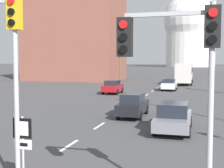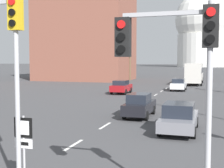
{
  "view_description": "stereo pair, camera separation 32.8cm",
  "coord_description": "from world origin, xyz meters",
  "px_view_note": "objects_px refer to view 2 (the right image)",
  "views": [
    {
      "loc": [
        5.64,
        -3.71,
        3.86
      ],
      "look_at": [
        3.24,
        4.98,
        3.2
      ],
      "focal_mm": 50.0,
      "sensor_mm": 36.0,
      "label": 1
    },
    {
      "loc": [
        5.96,
        -3.61,
        3.86
      ],
      "look_at": [
        3.24,
        4.98,
        3.2
      ],
      "focal_mm": 50.0,
      "sensor_mm": 36.0,
      "label": 2
    }
  ],
  "objects_px": {
    "traffic_signal_near_right": "(178,56)",
    "sedan_far_left": "(121,87)",
    "sedan_near_left": "(179,84)",
    "sedan_mid_centre": "(139,105)",
    "route_sign_post": "(24,140)",
    "sedan_near_right": "(179,117)",
    "city_bus": "(195,72)"
  },
  "relations": [
    {
      "from": "route_sign_post",
      "to": "sedan_near_right",
      "type": "bearing_deg",
      "value": 68.26
    },
    {
      "from": "sedan_near_left",
      "to": "sedan_mid_centre",
      "type": "distance_m",
      "value": 20.56
    },
    {
      "from": "traffic_signal_near_right",
      "to": "sedan_far_left",
      "type": "bearing_deg",
      "value": 108.5
    },
    {
      "from": "city_bus",
      "to": "sedan_near_left",
      "type": "bearing_deg",
      "value": -96.47
    },
    {
      "from": "route_sign_post",
      "to": "sedan_near_left",
      "type": "xyz_separation_m",
      "value": [
        1.3,
        33.64,
        -0.72
      ]
    },
    {
      "from": "sedan_near_left",
      "to": "sedan_mid_centre",
      "type": "height_order",
      "value": "sedan_mid_centre"
    },
    {
      "from": "sedan_near_right",
      "to": "city_bus",
      "type": "relative_size",
      "value": 0.42
    },
    {
      "from": "sedan_near_right",
      "to": "sedan_mid_centre",
      "type": "height_order",
      "value": "sedan_mid_centre"
    },
    {
      "from": "sedan_near_left",
      "to": "sedan_far_left",
      "type": "relative_size",
      "value": 1.15
    },
    {
      "from": "sedan_near_left",
      "to": "sedan_far_left",
      "type": "distance_m",
      "value": 8.66
    },
    {
      "from": "sedan_near_left",
      "to": "sedan_mid_centre",
      "type": "bearing_deg",
      "value": -91.91
    },
    {
      "from": "sedan_near_right",
      "to": "sedan_far_left",
      "type": "relative_size",
      "value": 1.18
    },
    {
      "from": "sedan_near_right",
      "to": "sedan_far_left",
      "type": "height_order",
      "value": "sedan_near_right"
    },
    {
      "from": "traffic_signal_near_right",
      "to": "sedan_mid_centre",
      "type": "relative_size",
      "value": 1.25
    },
    {
      "from": "sedan_near_right",
      "to": "sedan_far_left",
      "type": "xyz_separation_m",
      "value": [
        -8.5,
        18.27,
        0.02
      ]
    },
    {
      "from": "route_sign_post",
      "to": "sedan_far_left",
      "type": "relative_size",
      "value": 0.59
    },
    {
      "from": "route_sign_post",
      "to": "sedan_far_left",
      "type": "bearing_deg",
      "value": 99.92
    },
    {
      "from": "sedan_near_left",
      "to": "city_bus",
      "type": "distance_m",
      "value": 12.49
    },
    {
      "from": "route_sign_post",
      "to": "city_bus",
      "type": "xyz_separation_m",
      "value": [
        2.7,
        45.99,
        0.53
      ]
    },
    {
      "from": "route_sign_post",
      "to": "sedan_mid_centre",
      "type": "bearing_deg",
      "value": 87.3
    },
    {
      "from": "traffic_signal_near_right",
      "to": "route_sign_post",
      "type": "relative_size",
      "value": 2.33
    },
    {
      "from": "sedan_near_right",
      "to": "sedan_mid_centre",
      "type": "distance_m",
      "value": 4.93
    },
    {
      "from": "sedan_near_left",
      "to": "sedan_mid_centre",
      "type": "relative_size",
      "value": 1.05
    },
    {
      "from": "sedan_near_right",
      "to": "sedan_far_left",
      "type": "distance_m",
      "value": 20.15
    },
    {
      "from": "traffic_signal_near_right",
      "to": "sedan_near_right",
      "type": "height_order",
      "value": "traffic_signal_near_right"
    },
    {
      "from": "route_sign_post",
      "to": "sedan_near_right",
      "type": "relative_size",
      "value": 0.5
    },
    {
      "from": "traffic_signal_near_right",
      "to": "city_bus",
      "type": "bearing_deg",
      "value": 92.26
    },
    {
      "from": "route_sign_post",
      "to": "city_bus",
      "type": "distance_m",
      "value": 46.07
    },
    {
      "from": "route_sign_post",
      "to": "sedan_near_left",
      "type": "distance_m",
      "value": 33.68
    },
    {
      "from": "route_sign_post",
      "to": "sedan_far_left",
      "type": "distance_m",
      "value": 27.94
    },
    {
      "from": "traffic_signal_near_right",
      "to": "city_bus",
      "type": "distance_m",
      "value": 46.5
    },
    {
      "from": "traffic_signal_near_right",
      "to": "city_bus",
      "type": "xyz_separation_m",
      "value": [
        -1.84,
        46.42,
        -1.93
      ]
    }
  ]
}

